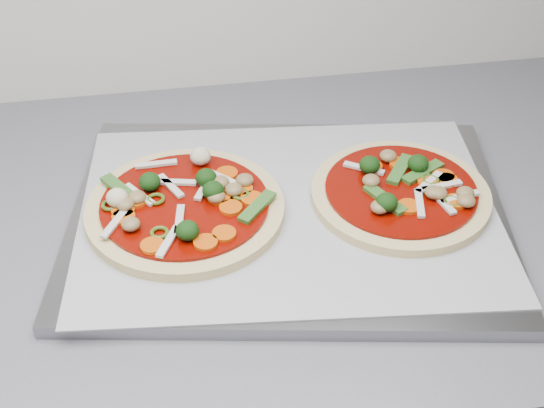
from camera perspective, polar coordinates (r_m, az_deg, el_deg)
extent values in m
cube|color=gray|center=(0.84, 1.24, -0.88)|extent=(0.53, 0.43, 0.02)
cube|color=#A5A4AA|center=(0.84, 1.25, -0.41)|extent=(0.49, 0.38, 0.00)
cylinder|color=tan|center=(0.83, -6.55, -0.40)|extent=(0.23, 0.23, 0.01)
cylinder|color=#760300|center=(0.83, -6.59, 0.02)|extent=(0.19, 0.19, 0.00)
ellipsoid|color=beige|center=(0.87, -5.42, 3.60)|extent=(0.03, 0.03, 0.02)
cylinder|color=#DA4F00|center=(0.83, -10.24, 0.26)|extent=(0.03, 0.03, 0.00)
cylinder|color=#DA4F00|center=(0.77, -5.02, -2.91)|extent=(0.03, 0.03, 0.00)
cube|color=beige|center=(0.88, -8.72, 2.99)|extent=(0.05, 0.01, 0.00)
cylinder|color=#DA4F00|center=(0.82, -1.51, 0.39)|extent=(0.03, 0.03, 0.00)
cube|color=beige|center=(0.80, -11.76, -1.43)|extent=(0.03, 0.05, 0.00)
cube|color=beige|center=(0.85, -3.52, 1.86)|extent=(0.04, 0.04, 0.00)
cylinder|color=#DA4F00|center=(0.83, -2.29, 1.12)|extent=(0.04, 0.04, 0.00)
ellipsoid|color=olive|center=(0.79, -10.58, -1.50)|extent=(0.03, 0.03, 0.01)
cylinder|color=#DA4F00|center=(0.81, -11.11, -0.97)|extent=(0.03, 0.03, 0.00)
ellipsoid|color=#183D0F|center=(0.84, -4.98, 1.99)|extent=(0.03, 0.03, 0.02)
cube|color=beige|center=(0.85, -7.31, 1.64)|extent=(0.05, 0.02, 0.00)
torus|color=#3C5113|center=(0.83, -12.07, -0.07)|extent=(0.02, 0.02, 0.00)
cube|color=#366B26|center=(0.85, -11.41, 1.16)|extent=(0.04, 0.06, 0.00)
cube|color=beige|center=(0.77, -7.81, -2.82)|extent=(0.03, 0.05, 0.00)
cylinder|color=#DA4F00|center=(0.77, -8.99, -3.12)|extent=(0.03, 0.03, 0.00)
ellipsoid|color=olive|center=(0.84, -3.92, 1.65)|extent=(0.02, 0.02, 0.01)
cube|color=beige|center=(0.84, -9.97, 0.70)|extent=(0.03, 0.04, 0.00)
cube|color=#366B26|center=(0.81, -1.12, -0.20)|extent=(0.05, 0.05, 0.00)
cube|color=beige|center=(0.84, -5.09, 1.30)|extent=(0.03, 0.05, 0.00)
ellipsoid|color=olive|center=(0.82, -11.01, -0.01)|extent=(0.02, 0.02, 0.01)
ellipsoid|color=#183D0F|center=(0.82, -4.46, 1.04)|extent=(0.03, 0.03, 0.02)
ellipsoid|color=olive|center=(0.82, -4.24, 0.58)|extent=(0.03, 0.03, 0.01)
cube|color=beige|center=(0.85, -7.65, 1.36)|extent=(0.03, 0.05, 0.00)
cylinder|color=#DA4F00|center=(0.78, -3.62, -2.24)|extent=(0.03, 0.03, 0.00)
ellipsoid|color=olive|center=(0.84, -2.08, 1.81)|extent=(0.03, 0.03, 0.01)
cube|color=beige|center=(0.80, -6.99, -1.19)|extent=(0.02, 0.05, 0.00)
cylinder|color=#DA4F00|center=(0.82, -11.15, -0.51)|extent=(0.03, 0.03, 0.00)
torus|color=#3C5113|center=(0.83, -8.74, 0.38)|extent=(0.03, 0.03, 0.00)
ellipsoid|color=#183D0F|center=(0.77, -6.39, -1.99)|extent=(0.03, 0.03, 0.02)
cylinder|color=#DA4F00|center=(0.81, -3.12, -0.29)|extent=(0.03, 0.03, 0.00)
ellipsoid|color=olive|center=(0.83, -10.11, 0.50)|extent=(0.02, 0.02, 0.01)
torus|color=#3C5113|center=(0.83, -2.39, 0.72)|extent=(0.03, 0.03, 0.00)
torus|color=#3C5113|center=(0.78, -8.47, -2.15)|extent=(0.03, 0.03, 0.00)
cylinder|color=#DA4F00|center=(0.86, -3.42, 2.31)|extent=(0.03, 0.03, 0.00)
cylinder|color=#DA4F00|center=(0.82, -4.00, 0.51)|extent=(0.03, 0.03, 0.00)
ellipsoid|color=olive|center=(0.83, -2.90, 1.09)|extent=(0.03, 0.03, 0.01)
ellipsoid|color=#183D0F|center=(0.84, -9.20, 1.67)|extent=(0.03, 0.03, 0.02)
ellipsoid|color=beige|center=(0.83, -11.59, 0.47)|extent=(0.03, 0.03, 0.02)
cylinder|color=tan|center=(0.86, 9.64, 0.72)|extent=(0.24, 0.24, 0.01)
cylinder|color=#760300|center=(0.85, 9.69, 1.10)|extent=(0.20, 0.20, 0.00)
cylinder|color=#DA4F00|center=(0.88, 7.50, 2.81)|extent=(0.03, 0.03, 0.00)
cube|color=beige|center=(0.85, 13.93, 0.50)|extent=(0.05, 0.02, 0.00)
cube|color=#366B26|center=(0.88, 9.62, 2.59)|extent=(0.04, 0.06, 0.00)
cube|color=#366B26|center=(0.88, 11.28, 2.38)|extent=(0.06, 0.04, 0.00)
torus|color=#3C5113|center=(0.84, 13.38, 0.16)|extent=(0.03, 0.03, 0.00)
ellipsoid|color=olive|center=(0.85, 14.35, 0.79)|extent=(0.03, 0.03, 0.01)
ellipsoid|color=olive|center=(0.81, 8.11, -0.22)|extent=(0.03, 0.03, 0.01)
cube|color=beige|center=(0.84, 12.65, 0.23)|extent=(0.02, 0.05, 0.00)
ellipsoid|color=#183D0F|center=(0.88, 10.95, 3.01)|extent=(0.03, 0.03, 0.02)
cylinder|color=#DA4F00|center=(0.82, 10.26, -0.19)|extent=(0.03, 0.03, 0.00)
ellipsoid|color=olive|center=(0.84, 12.41, 0.82)|extent=(0.03, 0.03, 0.01)
torus|color=#3C5113|center=(0.87, 11.85, 1.74)|extent=(0.02, 0.02, 0.00)
ellipsoid|color=#183D0F|center=(0.81, 8.62, 0.12)|extent=(0.03, 0.03, 0.02)
cylinder|color=#DA4F00|center=(0.84, 13.67, 0.18)|extent=(0.03, 0.03, 0.00)
ellipsoid|color=olive|center=(0.84, 12.08, 0.86)|extent=(0.03, 0.03, 0.01)
cube|color=beige|center=(0.87, 6.94, 2.68)|extent=(0.04, 0.03, 0.00)
ellipsoid|color=olive|center=(0.85, 7.48, 1.76)|extent=(0.03, 0.03, 0.01)
cube|color=#366B26|center=(0.83, 8.50, 0.36)|extent=(0.04, 0.06, 0.00)
ellipsoid|color=olive|center=(0.84, 14.41, 0.25)|extent=(0.03, 0.03, 0.01)
ellipsoid|color=#183D0F|center=(0.87, 7.37, 2.94)|extent=(0.03, 0.03, 0.02)
cube|color=beige|center=(0.86, 12.66, 1.32)|extent=(0.05, 0.01, 0.00)
cylinder|color=#DA4F00|center=(0.86, 11.71, 1.59)|extent=(0.03, 0.03, 0.00)
cube|color=beige|center=(0.86, 11.71, 1.59)|extent=(0.04, 0.04, 0.00)
torus|color=#3C5113|center=(0.87, 11.14, 2.26)|extent=(0.03, 0.03, 0.00)
cube|color=beige|center=(0.83, 11.05, 0.06)|extent=(0.02, 0.05, 0.00)
ellipsoid|color=olive|center=(0.89, 8.74, 3.60)|extent=(0.03, 0.03, 0.01)
cylinder|color=#DA4F00|center=(0.88, 12.78, 2.05)|extent=(0.03, 0.03, 0.00)
cylinder|color=#DA4F00|center=(0.89, 9.62, 2.99)|extent=(0.03, 0.03, 0.00)
cylinder|color=#DA4F00|center=(0.87, 13.05, 1.75)|extent=(0.03, 0.03, 0.00)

